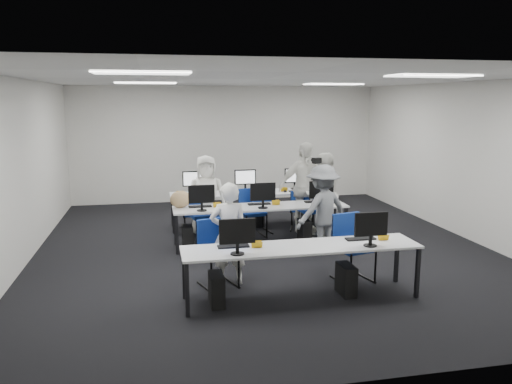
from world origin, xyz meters
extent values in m
plane|color=black|center=(0.00, 0.00, 0.00)|extent=(9.00, 9.00, 0.00)
plane|color=white|center=(0.00, 0.00, 3.00)|extent=(9.00, 9.00, 0.00)
cube|color=silver|center=(0.00, 4.50, 1.50)|extent=(8.00, 0.02, 3.00)
cube|color=silver|center=(0.00, -4.50, 1.50)|extent=(8.00, 0.02, 3.00)
cube|color=silver|center=(-4.00, 0.00, 1.50)|extent=(0.02, 9.00, 3.00)
cube|color=silver|center=(4.00, 0.00, 1.50)|extent=(0.02, 9.00, 3.00)
cube|color=white|center=(-2.00, -2.00, 2.98)|extent=(1.20, 0.60, 0.02)
cube|color=white|center=(2.00, -2.00, 2.98)|extent=(1.20, 0.60, 0.02)
cube|color=white|center=(-2.00, 2.00, 2.98)|extent=(1.20, 0.60, 0.02)
cube|color=white|center=(2.00, 2.00, 2.98)|extent=(1.20, 0.60, 0.02)
cube|color=silver|center=(0.00, -2.40, 0.71)|extent=(3.20, 0.70, 0.03)
cube|color=black|center=(-1.55, -2.70, 0.35)|extent=(0.05, 0.05, 0.70)
cube|color=black|center=(-1.55, -2.10, 0.35)|extent=(0.05, 0.05, 0.70)
cube|color=black|center=(1.55, -2.70, 0.35)|extent=(0.05, 0.05, 0.70)
cube|color=black|center=(1.55, -2.10, 0.35)|extent=(0.05, 0.05, 0.70)
cube|color=silver|center=(0.00, 0.20, 0.71)|extent=(3.20, 0.70, 0.03)
cube|color=black|center=(-1.55, -0.10, 0.35)|extent=(0.05, 0.05, 0.70)
cube|color=black|center=(-1.55, 0.50, 0.35)|extent=(0.05, 0.05, 0.70)
cube|color=black|center=(1.55, -0.10, 0.35)|extent=(0.05, 0.05, 0.70)
cube|color=black|center=(1.55, 0.50, 0.35)|extent=(0.05, 0.05, 0.70)
cube|color=silver|center=(0.00, 1.60, 0.71)|extent=(3.20, 0.70, 0.03)
cube|color=black|center=(-1.55, 1.30, 0.35)|extent=(0.05, 0.05, 0.70)
cube|color=black|center=(-1.55, 1.90, 0.35)|extent=(0.05, 0.05, 0.70)
cube|color=black|center=(1.55, 1.30, 0.35)|extent=(0.05, 0.05, 0.70)
cube|color=black|center=(1.55, 1.90, 0.35)|extent=(0.05, 0.05, 0.70)
cube|color=#0E2CB9|center=(-0.90, -2.58, 1.03)|extent=(0.46, 0.04, 0.32)
cube|color=black|center=(-0.90, -2.26, 0.74)|extent=(0.42, 0.14, 0.02)
ellipsoid|color=black|center=(-0.60, -2.26, 0.75)|extent=(0.07, 0.10, 0.04)
cube|color=black|center=(-1.15, -2.40, 0.21)|extent=(0.18, 0.40, 0.42)
cube|color=white|center=(0.90, -2.58, 1.03)|extent=(0.46, 0.04, 0.32)
cube|color=black|center=(0.90, -2.26, 0.74)|extent=(0.42, 0.14, 0.02)
ellipsoid|color=black|center=(1.20, -2.26, 0.75)|extent=(0.07, 0.10, 0.04)
cube|color=black|center=(0.65, -2.40, 0.21)|extent=(0.18, 0.40, 0.42)
cube|color=white|center=(-1.10, 0.02, 1.03)|extent=(0.46, 0.04, 0.32)
cube|color=black|center=(-1.10, 0.34, 0.74)|extent=(0.42, 0.14, 0.02)
ellipsoid|color=black|center=(-0.80, 0.34, 0.75)|extent=(0.07, 0.10, 0.04)
cube|color=black|center=(-1.35, 0.20, 0.21)|extent=(0.18, 0.40, 0.42)
cube|color=white|center=(0.00, 0.02, 1.03)|extent=(0.46, 0.04, 0.32)
cube|color=black|center=(0.00, 0.34, 0.74)|extent=(0.42, 0.14, 0.02)
ellipsoid|color=black|center=(0.30, 0.34, 0.75)|extent=(0.07, 0.10, 0.04)
cube|color=black|center=(-0.25, 0.20, 0.21)|extent=(0.18, 0.40, 0.42)
cube|color=white|center=(1.10, 0.02, 1.03)|extent=(0.46, 0.04, 0.32)
cube|color=black|center=(1.10, 0.34, 0.74)|extent=(0.42, 0.14, 0.02)
ellipsoid|color=black|center=(1.40, 0.34, 0.75)|extent=(0.07, 0.10, 0.04)
cube|color=black|center=(0.85, 0.20, 0.21)|extent=(0.18, 0.40, 0.42)
cube|color=white|center=(-1.10, 1.78, 1.03)|extent=(0.46, 0.04, 0.32)
cube|color=black|center=(-1.10, 1.46, 0.74)|extent=(0.42, 0.14, 0.02)
ellipsoid|color=black|center=(-1.40, 1.46, 0.75)|extent=(0.07, 0.10, 0.04)
cube|color=black|center=(-0.85, 1.60, 0.21)|extent=(0.18, 0.40, 0.42)
cube|color=white|center=(0.00, 1.78, 1.03)|extent=(0.46, 0.04, 0.32)
cube|color=black|center=(0.00, 1.46, 0.74)|extent=(0.42, 0.14, 0.02)
ellipsoid|color=black|center=(-0.30, 1.46, 0.75)|extent=(0.07, 0.10, 0.04)
cube|color=black|center=(0.25, 1.60, 0.21)|extent=(0.18, 0.40, 0.42)
cube|color=white|center=(1.10, 1.78, 1.03)|extent=(0.46, 0.04, 0.32)
cube|color=black|center=(1.10, 1.46, 0.74)|extent=(0.42, 0.14, 0.02)
ellipsoid|color=black|center=(0.80, 1.46, 0.75)|extent=(0.07, 0.10, 0.04)
cube|color=black|center=(1.35, 1.60, 0.21)|extent=(0.18, 0.40, 0.42)
cube|color=navy|center=(-1.05, -1.74, 0.49)|extent=(0.59, 0.57, 0.06)
cube|color=navy|center=(-1.11, -1.54, 0.77)|extent=(0.44, 0.19, 0.38)
cube|color=navy|center=(0.95, -1.92, 0.50)|extent=(0.58, 0.56, 0.07)
cube|color=navy|center=(0.90, -1.71, 0.79)|extent=(0.46, 0.17, 0.39)
cube|color=navy|center=(-1.01, 0.64, 0.50)|extent=(0.55, 0.54, 0.06)
cube|color=navy|center=(-1.05, 0.85, 0.78)|extent=(0.46, 0.14, 0.39)
cube|color=navy|center=(-0.04, 0.76, 0.47)|extent=(0.52, 0.50, 0.06)
cube|color=navy|center=(-0.07, 0.97, 0.74)|extent=(0.44, 0.12, 0.37)
cube|color=navy|center=(1.16, 0.71, 0.49)|extent=(0.52, 0.50, 0.06)
cube|color=navy|center=(1.13, 0.92, 0.77)|extent=(0.45, 0.11, 0.38)
cube|color=navy|center=(-1.16, 1.16, 0.42)|extent=(0.44, 0.42, 0.05)
cube|color=navy|center=(-1.18, 0.98, 0.66)|extent=(0.39, 0.08, 0.33)
cube|color=navy|center=(0.12, 1.04, 0.50)|extent=(0.56, 0.54, 0.07)
cube|color=navy|center=(0.16, 0.82, 0.79)|extent=(0.46, 0.14, 0.39)
cube|color=navy|center=(1.03, 1.10, 0.43)|extent=(0.52, 0.50, 0.06)
cube|color=navy|center=(0.97, 0.93, 0.67)|extent=(0.38, 0.17, 0.34)
ellipsoid|color=#987E4E|center=(-1.45, 0.36, 0.88)|extent=(0.40, 0.27, 0.31)
imported|color=silver|center=(-0.87, -1.66, 0.75)|extent=(0.56, 0.38, 1.50)
imported|color=silver|center=(1.35, 0.65, 0.82)|extent=(0.98, 0.89, 1.64)
imported|color=silver|center=(-0.92, 0.93, 0.80)|extent=(0.80, 0.53, 1.61)
imported|color=silver|center=(1.04, 0.91, 0.92)|extent=(1.12, 0.57, 1.83)
imported|color=gray|center=(0.93, -0.55, 0.78)|extent=(1.15, 0.91, 1.57)
cube|color=black|center=(0.86, -0.38, 1.62)|extent=(0.20, 0.22, 0.10)
camera|label=1|loc=(-1.89, -8.56, 2.66)|focal=35.00mm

